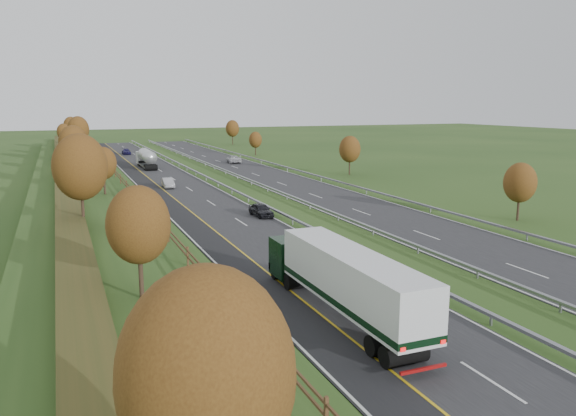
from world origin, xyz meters
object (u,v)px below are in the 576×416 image
object	(u,v)px
car_silver_mid	(168,183)
car_small_far	(126,152)
box_lorry	(342,279)
car_dark_near	(261,210)
road_tanker	(146,158)
car_oncoming	(234,159)

from	to	relation	value
car_silver_mid	car_small_far	distance (m)	56.75
box_lorry	car_dark_near	distance (m)	29.45
box_lorry	road_tanker	distance (m)	80.34
car_dark_near	box_lorry	bearing A→B (deg)	-103.21
car_dark_near	car_small_far	xyz separation A→B (m)	(-4.75, 81.35, -0.06)
box_lorry	car_silver_mid	xyz separation A→B (m)	(0.09, 53.50, -1.60)
road_tanker	car_silver_mid	size ratio (longest dim) A/B	2.70
box_lorry	car_silver_mid	distance (m)	53.52
box_lorry	road_tanker	bearing A→B (deg)	89.23
road_tanker	car_small_far	world-z (taller)	road_tanker
road_tanker	car_dark_near	xyz separation A→B (m)	(4.42, -51.44, -1.13)
box_lorry	car_small_far	size ratio (longest dim) A/B	3.68
car_oncoming	car_dark_near	bearing A→B (deg)	83.39
road_tanker	car_dark_near	distance (m)	51.64
car_small_far	car_oncoming	size ratio (longest dim) A/B	0.83
car_silver_mid	car_small_far	xyz separation A→B (m)	(0.64, 56.75, -0.04)
road_tanker	car_silver_mid	bearing A→B (deg)	-92.10
car_dark_near	car_small_far	distance (m)	81.49
car_dark_near	car_silver_mid	distance (m)	25.19
car_silver_mid	car_dark_near	bearing A→B (deg)	-75.53
box_lorry	car_dark_near	size ratio (longest dim) A/B	3.98
road_tanker	car_oncoming	xyz separation A→B (m)	(17.58, 2.06, -1.08)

